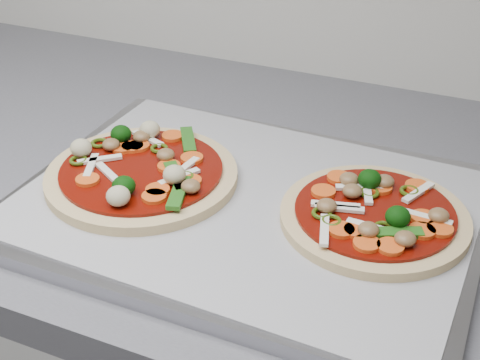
% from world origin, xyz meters
% --- Properties ---
extents(baking_tray, '(0.47, 0.35, 0.02)m').
position_xyz_m(baking_tray, '(-0.35, 1.22, 0.91)').
color(baking_tray, '#9C9CA2').
rests_on(baking_tray, countertop).
extents(parchment, '(0.46, 0.34, 0.00)m').
position_xyz_m(parchment, '(-0.35, 1.22, 0.92)').
color(parchment, '#A2A2A7').
rests_on(parchment, baking_tray).
extents(pizza_left, '(0.21, 0.21, 0.04)m').
position_xyz_m(pizza_left, '(-0.47, 1.21, 0.93)').
color(pizza_left, '#D6BD83').
rests_on(pizza_left, parchment).
extents(pizza_right, '(0.24, 0.24, 0.03)m').
position_xyz_m(pizza_right, '(-0.22, 1.23, 0.93)').
color(pizza_right, '#D6BD83').
rests_on(pizza_right, parchment).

